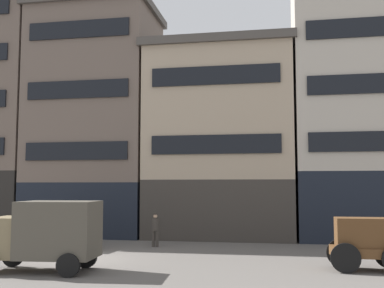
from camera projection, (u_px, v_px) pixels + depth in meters
The scene contains 8 objects.
ground_plane at pixel (82, 260), 20.27m from camera, with size 120.00×120.00×0.00m, color #605B56.
building_center_left at pixel (96, 119), 31.68m from camera, with size 8.32×6.62×15.32m.
building_center_right at pixel (221, 140), 30.03m from camera, with size 9.49×6.62×12.16m.
building_far_right at pixel (355, 96), 28.79m from camera, with size 7.88×6.62×17.31m.
cargo_wagon at pixel (369, 240), 17.68m from camera, with size 2.91×1.51×1.98m.
delivery_truck_near at pixel (44, 233), 17.53m from camera, with size 4.46×2.40×2.62m.
sedan_dark at pixel (60, 231), 23.67m from camera, with size 3.82×2.10×1.83m.
pedestrian_officer at pixel (155, 228), 24.51m from camera, with size 0.44×0.44×1.79m.
Camera 1 is at (8.36, -19.47, 3.21)m, focal length 43.71 mm.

